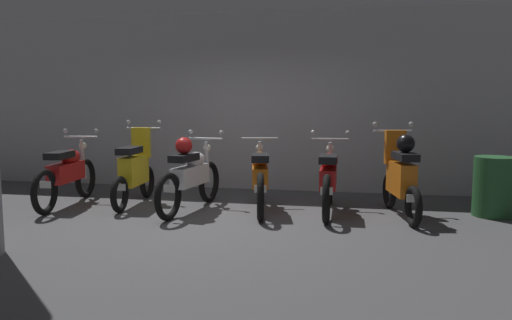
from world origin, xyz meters
name	(u,v)px	position (x,y,z in m)	size (l,w,h in m)	color
ground_plane	(211,222)	(0.00, 0.00, 0.00)	(80.00, 80.00, 0.00)	#4C4C4F
back_wall	(252,102)	(0.00, 2.73, 1.59)	(16.00, 0.30, 3.17)	#ADADB2
motorbike_slot_0	(67,173)	(-2.46, 0.64, 0.49)	(0.59, 1.95, 1.15)	black
motorbike_slot_1	(135,170)	(-1.48, 0.91, 0.53)	(0.59, 1.68, 1.29)	black
motorbike_slot_2	(191,175)	(-0.49, 0.64, 0.53)	(0.58, 1.94, 1.15)	black
motorbike_slot_3	(260,177)	(0.49, 0.87, 0.49)	(0.62, 1.93, 1.03)	black
motorbike_slot_4	(328,178)	(1.48, 0.89, 0.49)	(0.59, 1.95, 1.15)	black
motorbike_slot_5	(401,176)	(2.46, 0.82, 0.57)	(0.58, 1.67, 1.29)	black
trash_bin	(494,187)	(3.73, 1.10, 0.41)	(0.54, 0.54, 0.83)	#26592D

